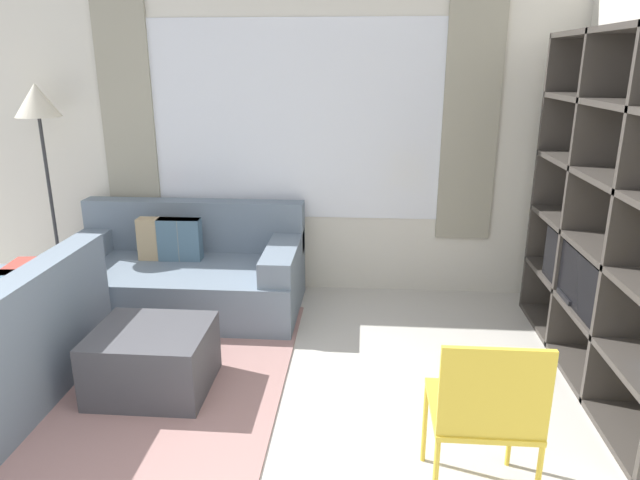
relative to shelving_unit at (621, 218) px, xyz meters
name	(u,v)px	position (x,y,z in m)	size (l,w,h in m)	color
wall_back	(296,133)	(-2.09, 1.36, 0.32)	(5.68, 0.11, 2.70)	silver
area_rug	(107,369)	(-3.16, -0.20, -1.03)	(2.35, 2.12, 0.01)	gray
shelving_unit	(621,218)	(0.00, 0.00, 0.00)	(0.37, 2.12, 2.11)	silver
couch_main	(184,273)	(-2.95, 0.84, -0.75)	(1.86, 0.99, 0.81)	slate
ottoman	(153,360)	(-2.76, -0.40, -0.84)	(0.68, 0.60, 0.40)	#47474C
floor_lamp	(39,113)	(-4.11, 1.05, 0.49)	(0.35, 0.35, 1.76)	black
folding_chair	(485,408)	(-0.98, -1.24, -0.52)	(0.44, 0.46, 0.86)	gold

